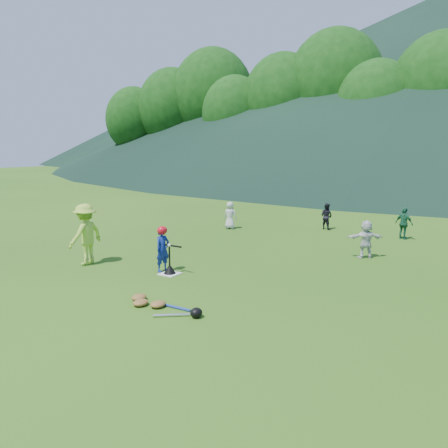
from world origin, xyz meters
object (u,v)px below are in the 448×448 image
object	(u,v)px
home_plate	(170,274)
fielder_d	(366,239)
batting_tee	(170,269)
adult_coach	(86,234)
equipment_pile	(158,304)
fielder_a	(230,215)
fielder_c	(404,223)
fielder_b	(326,216)
batter_child	(163,249)

from	to	relation	value
home_plate	fielder_d	size ratio (longest dim) A/B	0.41
batting_tee	adult_coach	bearing A→B (deg)	-170.11
adult_coach	equipment_pile	xyz separation A→B (m)	(3.81, -1.47, -0.75)
fielder_a	fielder_d	bearing A→B (deg)	155.01
home_plate	fielder_c	size ratio (longest dim) A/B	0.41
fielder_c	fielder_d	size ratio (longest dim) A/B	1.01
batting_tee	home_plate	bearing A→B (deg)	0.00
home_plate	adult_coach	xyz separation A→B (m)	(-2.53, -0.44, 0.81)
fielder_c	fielder_d	xyz separation A→B (m)	(-0.40, -3.32, -0.00)
fielder_d	equipment_pile	size ratio (longest dim) A/B	0.61
fielder_d	batting_tee	xyz separation A→B (m)	(-3.65, -4.29, -0.42)
fielder_c	fielder_a	bearing A→B (deg)	37.33
home_plate	equipment_pile	bearing A→B (deg)	-56.27
fielder_a	fielder_b	distance (m)	3.71
equipment_pile	batter_child	bearing A→B (deg)	128.11
adult_coach	batter_child	bearing A→B (deg)	100.39
adult_coach	equipment_pile	distance (m)	4.15
home_plate	adult_coach	bearing A→B (deg)	-170.11
batting_tee	equipment_pile	world-z (taller)	batting_tee
adult_coach	batting_tee	world-z (taller)	adult_coach
batter_child	fielder_d	world-z (taller)	batter_child
batter_child	equipment_pile	world-z (taller)	batter_child
adult_coach	fielder_d	xyz separation A→B (m)	(6.17, 4.73, -0.27)
adult_coach	fielder_a	size ratio (longest dim) A/B	1.55
batter_child	home_plate	bearing A→B (deg)	-100.79
equipment_pile	home_plate	bearing A→B (deg)	123.73
fielder_d	fielder_c	bearing A→B (deg)	-131.73
fielder_b	batting_tee	bearing A→B (deg)	95.75
fielder_c	equipment_pile	xyz separation A→B (m)	(-2.77, -9.52, -0.48)
fielder_a	equipment_pile	world-z (taller)	fielder_a
batter_child	fielder_d	xyz separation A→B (m)	(3.95, 4.19, -0.03)
batter_child	adult_coach	distance (m)	2.30
batter_child	adult_coach	world-z (taller)	adult_coach
home_plate	adult_coach	size ratio (longest dim) A/B	0.27
fielder_c	fielder_d	distance (m)	3.34
adult_coach	fielder_b	bearing A→B (deg)	153.06
home_plate	batter_child	size ratio (longest dim) A/B	0.39
adult_coach	fielder_a	distance (m)	6.53
fielder_c	batter_child	bearing A→B (deg)	82.90
fielder_c	batting_tee	size ratio (longest dim) A/B	1.62
adult_coach	batting_tee	distance (m)	2.66
batter_child	fielder_b	size ratio (longest dim) A/B	1.13
adult_coach	batting_tee	bearing A→B (deg)	96.61
home_plate	fielder_d	bearing A→B (deg)	49.61
fielder_b	fielder_c	bearing A→B (deg)	-173.52
fielder_c	equipment_pile	bearing A→B (deg)	96.78
fielder_b	equipment_pile	size ratio (longest dim) A/B	0.56
fielder_d	equipment_pile	distance (m)	6.66
adult_coach	equipment_pile	size ratio (longest dim) A/B	0.91
fielder_b	equipment_pile	bearing A→B (deg)	104.70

